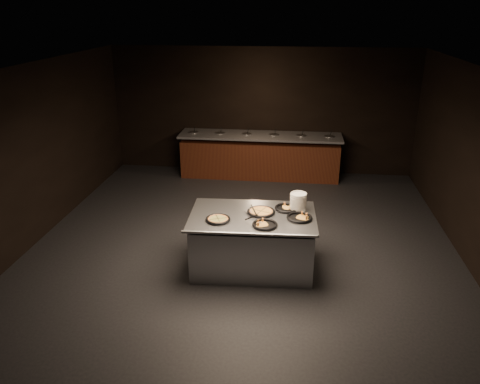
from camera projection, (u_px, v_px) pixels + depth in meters
The scene contains 11 objects.
room at pixel (243, 166), 7.19m from camera, with size 7.02×8.02×2.92m.
salad_bar at pixel (260, 158), 10.85m from camera, with size 3.70×0.83×1.18m.
serving_counter at pixel (252, 243), 7.04m from camera, with size 1.89×1.26×0.88m.
plate_stack at pixel (298, 202), 7.00m from camera, with size 0.25×0.25×0.26m, color silver.
pan_veggie_whole at pixel (218, 219), 6.68m from camera, with size 0.36×0.36×0.04m.
pan_cheese_whole at pixel (261, 212), 6.93m from camera, with size 0.41×0.41×0.04m.
pan_cheese_slices_a at pixel (286, 208), 7.05m from camera, with size 0.36×0.36×0.04m.
pan_cheese_slices_b at pixel (265, 225), 6.52m from camera, with size 0.36×0.36×0.04m.
pan_veggie_slices at pixel (299, 217), 6.74m from camera, with size 0.37×0.37×0.04m.
server_left at pixel (252, 211), 6.84m from camera, with size 0.22×0.25×0.15m.
server_right at pixel (255, 219), 6.57m from camera, with size 0.30×0.10×0.14m.
Camera 1 is at (0.76, -6.78, 3.76)m, focal length 35.00 mm.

